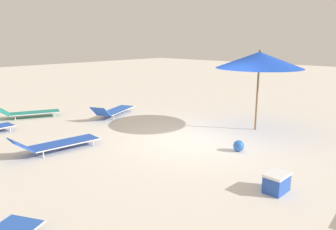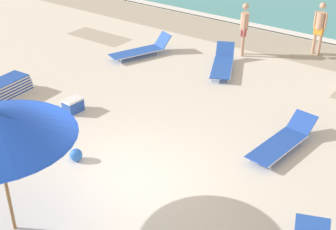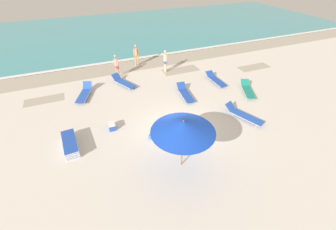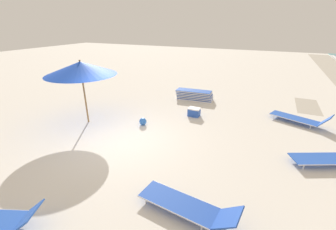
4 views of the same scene
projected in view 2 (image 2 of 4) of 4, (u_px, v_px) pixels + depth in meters
name	position (u px, v px, depth m)	size (l,w,h in m)	color
ground_plane	(124.00, 186.00, 9.64)	(60.00, 60.00, 0.16)	silver
sun_lounger_beside_umbrella	(283.00, 141.00, 10.64)	(0.85, 2.23, 0.51)	blue
sun_lounger_mid_beach_solo	(223.00, 63.00, 14.58)	(1.47, 2.19, 0.57)	blue
sun_lounger_mid_beach_pair_a	(142.00, 50.00, 15.60)	(1.34, 2.20, 0.62)	blue
beachgoer_wading_adult	(244.00, 26.00, 15.29)	(0.30, 0.41, 1.76)	tan
beachgoer_strolling_adult	(320.00, 26.00, 15.35)	(0.45, 0.27, 1.76)	tan
beach_ball	(76.00, 155.00, 10.26)	(0.29, 0.29, 0.29)	blue
cooler_box	(73.00, 105.00, 12.21)	(0.37, 0.51, 0.37)	blue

